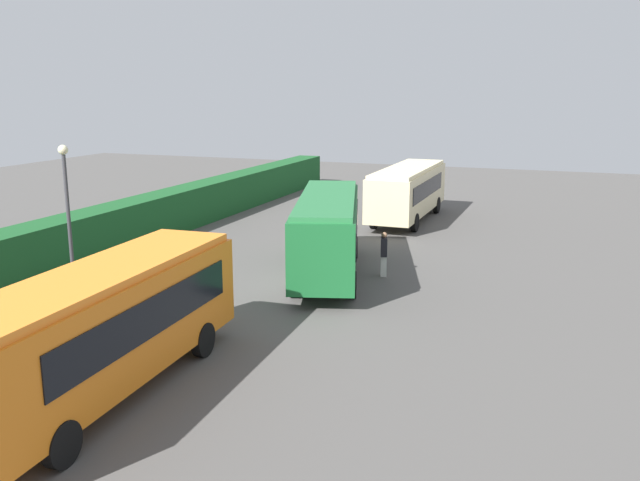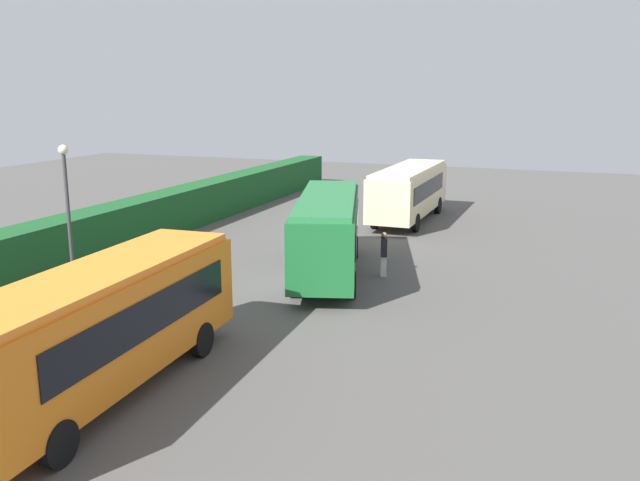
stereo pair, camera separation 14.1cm
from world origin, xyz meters
The scene contains 8 objects.
ground_plane centered at (0.00, 0.00, 0.00)m, with size 84.98×84.98×0.00m, color #514F4C.
bus_orange centered at (-10.93, 0.99, 1.87)m, with size 10.14×2.88×3.26m.
bus_green centered at (1.54, -0.37, 1.90)m, with size 9.86×5.07×3.31m.
bus_cream centered at (14.30, -0.68, 1.79)m, with size 9.67×2.58×3.10m.
person_left centered at (2.26, -2.57, 0.97)m, with size 0.55×0.39×1.84m.
person_center centered at (17.34, 1.83, 0.86)m, with size 0.54×0.46×1.66m.
hedge_row centered at (0.00, 10.46, 1.09)m, with size 54.49×1.73×2.18m, color #195124.
lamppost centered at (-4.16, 7.66, 3.47)m, with size 0.36×0.36×5.56m.
Camera 2 is at (-23.81, -9.71, 7.58)m, focal length 38.22 mm.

